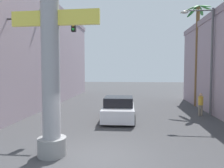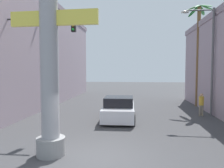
{
  "view_description": "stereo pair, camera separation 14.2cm",
  "coord_description": "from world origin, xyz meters",
  "px_view_note": "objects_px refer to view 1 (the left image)",
  "views": [
    {
      "loc": [
        1.24,
        -8.01,
        3.3
      ],
      "look_at": [
        0.0,
        5.35,
        2.47
      ],
      "focal_mm": 35.0,
      "sensor_mm": 36.0,
      "label": 1
    },
    {
      "loc": [
        1.38,
        -8.0,
        3.3
      ],
      "look_at": [
        0.0,
        5.35,
        2.47
      ],
      "focal_mm": 35.0,
      "sensor_mm": 36.0,
      "label": 2
    }
  ],
  "objects_px": {
    "traffic_light_mast": "(22,50)",
    "palm_tree_mid_left": "(28,42)",
    "pedestrian_mid_right": "(201,103)",
    "street_lamp": "(207,52)",
    "palm_tree_mid_right": "(197,42)",
    "neon_sign_pole": "(50,15)",
    "car_lead": "(119,109)"
  },
  "relations": [
    {
      "from": "neon_sign_pole",
      "to": "palm_tree_mid_right",
      "type": "bearing_deg",
      "value": 54.65
    },
    {
      "from": "car_lead",
      "to": "neon_sign_pole",
      "type": "bearing_deg",
      "value": -108.47
    },
    {
      "from": "car_lead",
      "to": "traffic_light_mast",
      "type": "bearing_deg",
      "value": -158.32
    },
    {
      "from": "pedestrian_mid_right",
      "to": "traffic_light_mast",
      "type": "bearing_deg",
      "value": -161.47
    },
    {
      "from": "street_lamp",
      "to": "palm_tree_mid_left",
      "type": "bearing_deg",
      "value": 177.35
    },
    {
      "from": "car_lead",
      "to": "pedestrian_mid_right",
      "type": "bearing_deg",
      "value": 15.41
    },
    {
      "from": "street_lamp",
      "to": "palm_tree_mid_right",
      "type": "relative_size",
      "value": 0.84
    },
    {
      "from": "neon_sign_pole",
      "to": "car_lead",
      "type": "xyz_separation_m",
      "value": [
        2.19,
        6.56,
        -4.69
      ]
    },
    {
      "from": "palm_tree_mid_left",
      "to": "pedestrian_mid_right",
      "type": "bearing_deg",
      "value": -3.61
    },
    {
      "from": "street_lamp",
      "to": "palm_tree_mid_left",
      "type": "distance_m",
      "value": 13.84
    },
    {
      "from": "traffic_light_mast",
      "to": "palm_tree_mid_left",
      "type": "distance_m",
      "value": 5.16
    },
    {
      "from": "palm_tree_mid_left",
      "to": "car_lead",
      "type": "bearing_deg",
      "value": -18.1
    },
    {
      "from": "car_lead",
      "to": "palm_tree_mid_right",
      "type": "bearing_deg",
      "value": 41.98
    },
    {
      "from": "street_lamp",
      "to": "traffic_light_mast",
      "type": "bearing_deg",
      "value": -161.22
    },
    {
      "from": "car_lead",
      "to": "palm_tree_mid_left",
      "type": "xyz_separation_m",
      "value": [
        -7.51,
        2.46,
        4.87
      ]
    },
    {
      "from": "car_lead",
      "to": "palm_tree_mid_right",
      "type": "distance_m",
      "value": 10.52
    },
    {
      "from": "neon_sign_pole",
      "to": "palm_tree_mid_left",
      "type": "xyz_separation_m",
      "value": [
        -5.32,
        9.02,
        0.18
      ]
    },
    {
      "from": "neon_sign_pole",
      "to": "traffic_light_mast",
      "type": "xyz_separation_m",
      "value": [
        -3.4,
        4.34,
        -0.86
      ]
    },
    {
      "from": "car_lead",
      "to": "pedestrian_mid_right",
      "type": "relative_size",
      "value": 2.91
    },
    {
      "from": "street_lamp",
      "to": "palm_tree_mid_right",
      "type": "height_order",
      "value": "palm_tree_mid_right"
    },
    {
      "from": "street_lamp",
      "to": "car_lead",
      "type": "xyz_separation_m",
      "value": [
        -6.29,
        -1.82,
        -3.93
      ]
    },
    {
      "from": "palm_tree_mid_right",
      "to": "palm_tree_mid_left",
      "type": "bearing_deg",
      "value": -165.62
    },
    {
      "from": "traffic_light_mast",
      "to": "palm_tree_mid_right",
      "type": "height_order",
      "value": "palm_tree_mid_right"
    },
    {
      "from": "traffic_light_mast",
      "to": "palm_tree_mid_left",
      "type": "height_order",
      "value": "palm_tree_mid_left"
    },
    {
      "from": "traffic_light_mast",
      "to": "car_lead",
      "type": "height_order",
      "value": "traffic_light_mast"
    },
    {
      "from": "street_lamp",
      "to": "palm_tree_mid_right",
      "type": "xyz_separation_m",
      "value": [
        0.52,
        4.31,
        1.24
      ]
    },
    {
      "from": "car_lead",
      "to": "palm_tree_mid_left",
      "type": "bearing_deg",
      "value": 161.9
    },
    {
      "from": "street_lamp",
      "to": "pedestrian_mid_right",
      "type": "distance_m",
      "value": 3.7
    },
    {
      "from": "palm_tree_mid_left",
      "to": "palm_tree_mid_right",
      "type": "distance_m",
      "value": 14.79
    },
    {
      "from": "street_lamp",
      "to": "traffic_light_mast",
      "type": "xyz_separation_m",
      "value": [
        -11.88,
        -4.04,
        -0.1
      ]
    },
    {
      "from": "palm_tree_mid_left",
      "to": "pedestrian_mid_right",
      "type": "height_order",
      "value": "palm_tree_mid_left"
    },
    {
      "from": "street_lamp",
      "to": "palm_tree_mid_left",
      "type": "relative_size",
      "value": 0.9
    }
  ]
}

